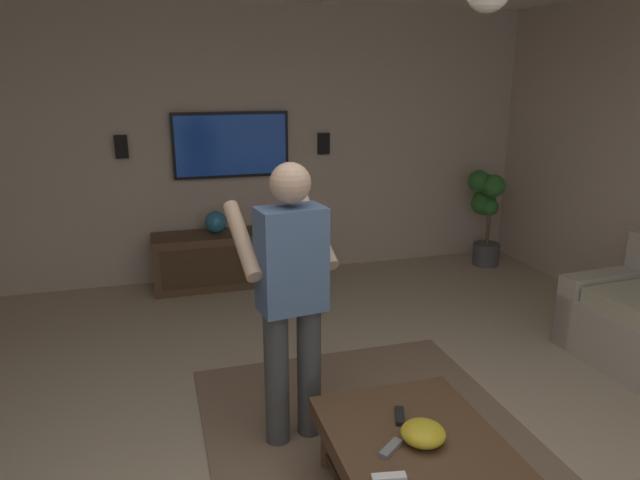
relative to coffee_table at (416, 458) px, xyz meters
name	(u,v)px	position (x,y,z in m)	size (l,w,h in m)	color
wall_back_tv	(240,145)	(3.77, 0.23, 1.09)	(0.10, 6.44, 2.76)	#BCA893
coffee_table	(416,458)	(0.00, 0.00, 0.00)	(1.00, 0.80, 0.40)	#513823
media_console	(239,258)	(3.44, 0.34, -0.02)	(0.45, 1.70, 0.55)	#513823
tv	(231,145)	(3.68, 0.34, 1.10)	(0.05, 1.17, 0.66)	black
person_standing	(291,289)	(0.75, 0.43, 0.64)	(0.58, 0.59, 1.64)	#3F3F3F
potted_plant_tall	(486,206)	(3.32, -2.42, 0.37)	(0.46, 0.39, 1.08)	#4C4C51
bowl	(423,433)	(-0.03, -0.02, 0.15)	(0.21, 0.21, 0.10)	gold
remote_white	(389,478)	(-0.23, 0.24, 0.12)	(0.15, 0.04, 0.02)	white
remote_black	(400,416)	(0.18, 0.01, 0.12)	(0.15, 0.04, 0.02)	black
remote_grey	(391,448)	(-0.05, 0.16, 0.12)	(0.15, 0.04, 0.02)	slate
vase_round	(216,222)	(3.48, 0.55, 0.36)	(0.22, 0.22, 0.22)	teal
wall_speaker_left	(324,144)	(3.69, -0.64, 1.08)	(0.06, 0.12, 0.22)	black
wall_speaker_right	(121,147)	(3.69, 1.39, 1.12)	(0.06, 0.12, 0.22)	black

